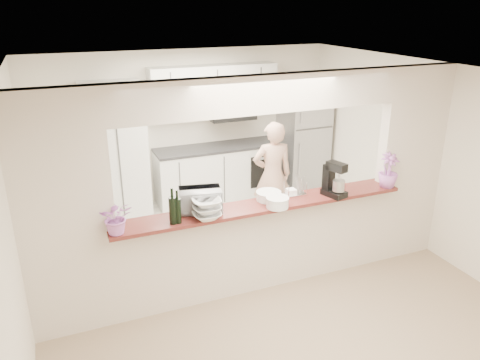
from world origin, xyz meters
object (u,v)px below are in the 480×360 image
refrigerator (303,142)px  person (272,176)px  stand_mixer (334,181)px  toaster_oven (200,200)px

refrigerator → person: size_ratio=1.06×
refrigerator → person: (-1.22, -1.25, -0.05)m
stand_mixer → person: (-0.02, 1.54, -0.47)m
toaster_oven → stand_mixer: bearing=5.0°
refrigerator → toaster_oven: (-2.75, -2.60, 0.36)m
toaster_oven → refrigerator: bearing=55.1°
refrigerator → person: 1.75m
toaster_oven → person: person is taller
refrigerator → stand_mixer: 3.06m
toaster_oven → stand_mixer: (1.55, -0.18, 0.06)m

